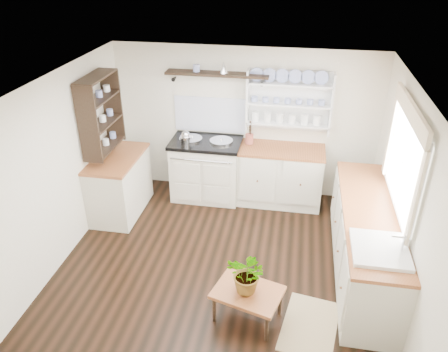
% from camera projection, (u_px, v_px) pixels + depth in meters
% --- Properties ---
extents(floor, '(4.00, 3.80, 0.01)m').
position_uv_depth(floor, '(223.00, 261.00, 5.57)').
color(floor, black).
rests_on(floor, ground).
extents(wall_back, '(4.00, 0.02, 2.30)m').
position_uv_depth(wall_back, '(245.00, 123.00, 6.67)').
color(wall_back, silver).
rests_on(wall_back, ground).
extents(wall_right, '(0.02, 3.80, 2.30)m').
position_uv_depth(wall_right, '(404.00, 198.00, 4.72)').
color(wall_right, silver).
rests_on(wall_right, ground).
extents(wall_left, '(0.02, 3.80, 2.30)m').
position_uv_depth(wall_left, '(62.00, 169.00, 5.33)').
color(wall_left, silver).
rests_on(wall_left, ground).
extents(ceiling, '(4.00, 3.80, 0.01)m').
position_uv_depth(ceiling, '(222.00, 85.00, 4.48)').
color(ceiling, white).
rests_on(ceiling, wall_back).
extents(window, '(0.08, 1.55, 1.22)m').
position_uv_depth(window, '(404.00, 158.00, 4.66)').
color(window, white).
rests_on(window, wall_right).
extents(aga_cooker, '(1.06, 0.74, 0.98)m').
position_uv_depth(aga_cooker, '(207.00, 168.00, 6.79)').
color(aga_cooker, beige).
rests_on(aga_cooker, floor).
extents(back_cabinets, '(1.27, 0.63, 0.90)m').
position_uv_depth(back_cabinets, '(280.00, 175.00, 6.65)').
color(back_cabinets, beige).
rests_on(back_cabinets, floor).
extents(right_cabinets, '(0.62, 2.43, 0.90)m').
position_uv_depth(right_cabinets, '(365.00, 241.00, 5.18)').
color(right_cabinets, beige).
rests_on(right_cabinets, floor).
extents(belfast_sink, '(0.55, 0.60, 0.45)m').
position_uv_depth(belfast_sink, '(378.00, 259.00, 4.37)').
color(belfast_sink, white).
rests_on(belfast_sink, right_cabinets).
extents(left_cabinets, '(0.62, 1.13, 0.90)m').
position_uv_depth(left_cabinets, '(120.00, 184.00, 6.40)').
color(left_cabinets, beige).
rests_on(left_cabinets, floor).
extents(plate_rack, '(1.20, 0.22, 0.90)m').
position_uv_depth(plate_rack, '(289.00, 100.00, 6.35)').
color(plate_rack, white).
rests_on(plate_rack, wall_back).
extents(high_shelf, '(1.50, 0.29, 0.16)m').
position_uv_depth(high_shelf, '(217.00, 75.00, 6.26)').
color(high_shelf, black).
rests_on(high_shelf, wall_back).
extents(left_shelving, '(0.28, 0.80, 1.05)m').
position_uv_depth(left_shelving, '(101.00, 113.00, 5.90)').
color(left_shelving, black).
rests_on(left_shelving, wall_left).
extents(kettle, '(0.16, 0.16, 0.20)m').
position_uv_depth(kettle, '(186.00, 138.00, 6.46)').
color(kettle, silver).
rests_on(kettle, aga_cooker).
extents(utensil_crock, '(0.12, 0.12, 0.14)m').
position_uv_depth(utensil_crock, '(249.00, 139.00, 6.54)').
color(utensil_crock, brown).
rests_on(utensil_crock, back_cabinets).
extents(center_table, '(0.80, 0.67, 0.38)m').
position_uv_depth(center_table, '(248.00, 294.00, 4.59)').
color(center_table, brown).
rests_on(center_table, floor).
extents(potted_plant, '(0.53, 0.51, 0.46)m').
position_uv_depth(potted_plant, '(248.00, 274.00, 4.46)').
color(potted_plant, '#3F7233').
rests_on(potted_plant, center_table).
extents(floor_rug, '(0.68, 0.93, 0.02)m').
position_uv_depth(floor_rug, '(310.00, 326.00, 4.63)').
color(floor_rug, '#9D8F5B').
rests_on(floor_rug, floor).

